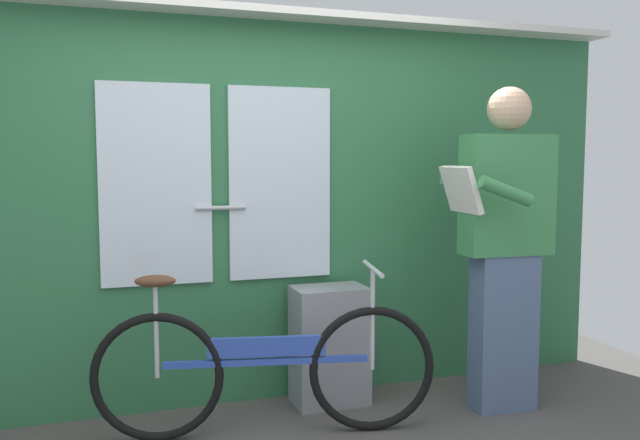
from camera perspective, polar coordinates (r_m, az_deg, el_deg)
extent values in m
cube|color=#2D6B42|center=(3.87, -5.76, 0.55)|extent=(4.60, 0.08, 2.19)
cube|color=silver|center=(3.72, -13.91, 2.94)|extent=(0.60, 0.02, 1.10)
cube|color=silver|center=(3.84, -3.44, 3.16)|extent=(0.60, 0.02, 1.10)
cylinder|color=#B2B2B7|center=(3.75, -8.50, 1.05)|extent=(0.28, 0.02, 0.02)
cube|color=silver|center=(3.84, -5.57, 17.28)|extent=(4.60, 0.28, 0.04)
torus|color=black|center=(3.53, 4.49, -12.62)|extent=(0.65, 0.18, 0.66)
torus|color=black|center=(3.49, -13.79, -12.99)|extent=(0.65, 0.18, 0.66)
cube|color=#2D4CB2|center=(3.45, -4.59, -12.02)|extent=(1.02, 0.24, 0.03)
cube|color=#2D4CB2|center=(3.43, -4.60, -10.77)|extent=(0.59, 0.15, 0.10)
cylinder|color=#B7B7BC|center=(3.42, -13.88, -9.12)|extent=(0.02, 0.02, 0.49)
ellipsoid|color=brown|center=(3.37, -13.97, -5.11)|extent=(0.21, 0.13, 0.06)
cylinder|color=#B7B7BC|center=(3.46, 4.52, -8.47)|extent=(0.02, 0.02, 0.53)
cylinder|color=#B7B7BC|center=(3.41, 4.56, -4.17)|extent=(0.11, 0.44, 0.02)
cube|color=slate|center=(3.93, 15.46, -9.24)|extent=(0.36, 0.20, 0.88)
cube|color=#387F47|center=(3.81, 15.75, 2.09)|extent=(0.51, 0.23, 0.66)
sphere|color=tan|center=(3.82, 15.93, 9.16)|extent=(0.24, 0.24, 0.24)
cube|color=silver|center=(3.68, 12.00, 2.58)|extent=(0.13, 0.35, 0.26)
cylinder|color=#387F47|center=(3.55, 15.65, 2.40)|extent=(0.31, 0.09, 0.17)
cylinder|color=#387F47|center=(3.94, 12.35, 2.75)|extent=(0.31, 0.09, 0.17)
cube|color=gray|center=(3.90, 0.82, -10.68)|extent=(0.42, 0.28, 0.68)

